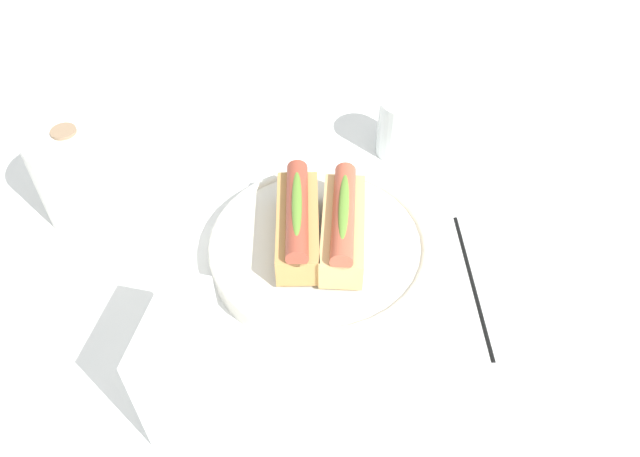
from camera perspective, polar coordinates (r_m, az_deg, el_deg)
The scene contains 8 objects.
ground_plane at distance 0.80m, azimuth -1.36°, elevation -2.62°, with size 2.40×2.40×0.00m, color white.
serving_bowl at distance 0.78m, azimuth 0.00°, elevation -1.79°, with size 0.27×0.27×0.03m.
hotdog_front at distance 0.75m, azimuth 2.09°, elevation 0.33°, with size 0.16×0.09×0.06m.
hotdog_back at distance 0.75m, azimuth -2.09°, elevation 0.48°, with size 0.16×0.10×0.06m.
water_glass at distance 0.93m, azimuth 7.30°, elevation 8.99°, with size 0.07×0.07×0.09m.
paper_towel_roll at distance 0.87m, azimuth -20.90°, elevation 4.72°, with size 0.11×0.11×0.13m.
napkin_box at distance 0.64m, azimuth -12.43°, elevation -11.86°, with size 0.11×0.04×0.15m, color white.
chopstick_near at distance 0.79m, azimuth 13.62°, elevation -4.74°, with size 0.01×0.01×0.22m, color black.
Camera 1 is at (-0.48, -0.18, 0.61)m, focal length 35.51 mm.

